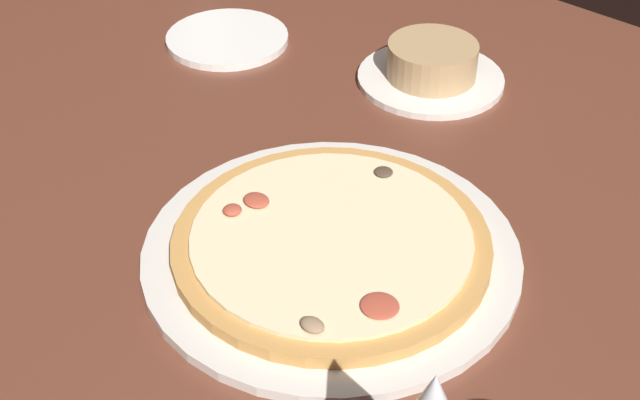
{
  "coord_description": "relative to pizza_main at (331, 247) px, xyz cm",
  "views": [
    {
      "loc": [
        46.21,
        -49.01,
        55.94
      ],
      "look_at": [
        3.69,
        -2.56,
        7.0
      ],
      "focal_mm": 49.34,
      "sensor_mm": 36.0,
      "label": 1
    }
  ],
  "objects": [
    {
      "name": "pizza_main",
      "position": [
        0.0,
        0.0,
        0.0
      ],
      "size": [
        33.52,
        33.52,
        3.35
      ],
      "color": "silver",
      "rests_on": "dining_table"
    },
    {
      "name": "side_plate",
      "position": [
        -36.74,
        21.47,
        -0.71
      ],
      "size": [
        15.3,
        15.3,
        0.9
      ],
      "primitive_type": "cylinder",
      "color": "white",
      "rests_on": "dining_table"
    },
    {
      "name": "dining_table",
      "position": [
        -7.38,
        5.13,
        -3.16
      ],
      "size": [
        150.0,
        110.0,
        4.0
      ],
      "primitive_type": "cube",
      "color": "brown",
      "rests_on": "ground"
    },
    {
      "name": "ramekin_on_saucer",
      "position": [
        -12.01,
        30.72,
        0.83
      ],
      "size": [
        17.02,
        17.02,
        4.88
      ],
      "color": "silver",
      "rests_on": "dining_table"
    }
  ]
}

